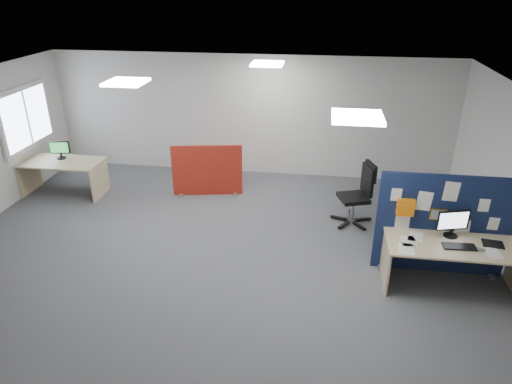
# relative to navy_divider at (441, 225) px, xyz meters

# --- Properties ---
(floor) EXTENTS (9.00, 9.00, 0.00)m
(floor) POSITION_rel_navy_divider_xyz_m (-3.46, 0.07, -0.81)
(floor) COLOR #505258
(floor) RESTS_ON ground
(ceiling) EXTENTS (9.00, 7.00, 0.02)m
(ceiling) POSITION_rel_navy_divider_xyz_m (-3.46, 0.07, 1.89)
(ceiling) COLOR white
(ceiling) RESTS_ON wall_back
(wall_back) EXTENTS (9.00, 0.02, 2.70)m
(wall_back) POSITION_rel_navy_divider_xyz_m (-3.46, 3.57, 0.54)
(wall_back) COLOR silver
(wall_back) RESTS_ON floor
(wall_front) EXTENTS (9.00, 0.02, 2.70)m
(wall_front) POSITION_rel_navy_divider_xyz_m (-3.46, -3.43, 0.54)
(wall_front) COLOR silver
(wall_front) RESTS_ON floor
(window) EXTENTS (0.06, 1.70, 1.30)m
(window) POSITION_rel_navy_divider_xyz_m (-7.90, 2.07, 0.74)
(window) COLOR white
(window) RESTS_ON wall_left
(ceiling_lights) EXTENTS (4.10, 4.10, 0.04)m
(ceiling_lights) POSITION_rel_navy_divider_xyz_m (-3.13, 0.73, 1.86)
(ceiling_lights) COLOR white
(ceiling_lights) RESTS_ON ceiling
(navy_divider) EXTENTS (1.96, 0.30, 1.62)m
(navy_divider) POSITION_rel_navy_divider_xyz_m (0.00, 0.00, 0.00)
(navy_divider) COLOR #0F1A39
(navy_divider) RESTS_ON floor
(main_desk) EXTENTS (1.91, 0.85, 0.73)m
(main_desk) POSITION_rel_navy_divider_xyz_m (0.12, -0.35, -0.25)
(main_desk) COLOR tan
(main_desk) RESTS_ON floor
(monitor_main) EXTENTS (0.47, 0.20, 0.42)m
(monitor_main) POSITION_rel_navy_divider_xyz_m (0.10, -0.18, 0.15)
(monitor_main) COLOR black
(monitor_main) RESTS_ON main_desk
(keyboard) EXTENTS (0.46, 0.20, 0.02)m
(keyboard) POSITION_rel_navy_divider_xyz_m (0.15, -0.48, -0.07)
(keyboard) COLOR black
(keyboard) RESTS_ON main_desk
(mouse) EXTENTS (0.10, 0.06, 0.03)m
(mouse) POSITION_rel_navy_divider_xyz_m (0.42, -0.53, -0.07)
(mouse) COLOR #9FA0A4
(mouse) RESTS_ON main_desk
(paper_tray) EXTENTS (0.31, 0.26, 0.01)m
(paper_tray) POSITION_rel_navy_divider_xyz_m (0.64, -0.33, -0.08)
(paper_tray) COLOR black
(paper_tray) RESTS_ON main_desk
(red_divider) EXTENTS (1.43, 0.32, 1.09)m
(red_divider) POSITION_rel_navy_divider_xyz_m (-4.15, 2.20, -0.28)
(red_divider) COLOR maroon
(red_divider) RESTS_ON floor
(second_desk) EXTENTS (1.64, 0.82, 0.73)m
(second_desk) POSITION_rel_navy_divider_xyz_m (-7.14, 1.85, -0.26)
(second_desk) COLOR tan
(second_desk) RESTS_ON floor
(monitor_second) EXTENTS (0.41, 0.19, 0.37)m
(monitor_second) POSITION_rel_navy_divider_xyz_m (-7.21, 1.97, 0.12)
(monitor_second) COLOR black
(monitor_second) RESTS_ON second_desk
(office_chair) EXTENTS (0.77, 0.74, 1.16)m
(office_chair) POSITION_rel_navy_divider_xyz_m (-1.09, 1.41, -0.16)
(office_chair) COLOR black
(office_chair) RESTS_ON floor
(desk_papers) EXTENTS (1.40, 0.70, 0.00)m
(desk_papers) POSITION_rel_navy_divider_xyz_m (-0.24, -0.47, -0.08)
(desk_papers) COLOR white
(desk_papers) RESTS_ON main_desk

